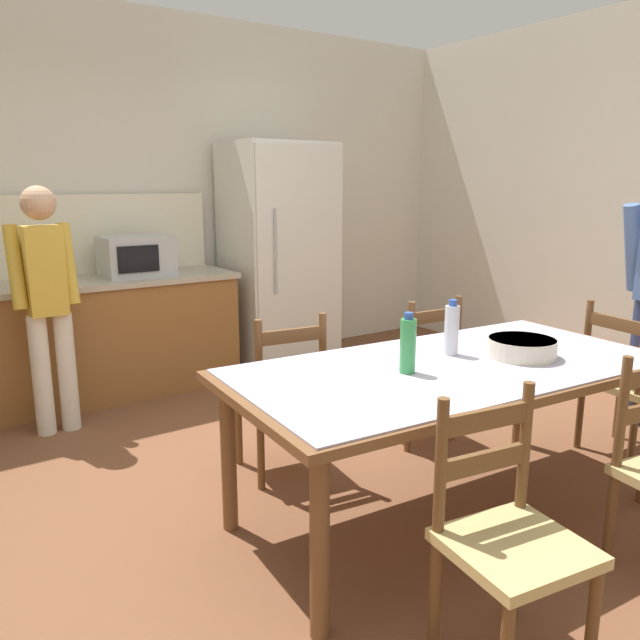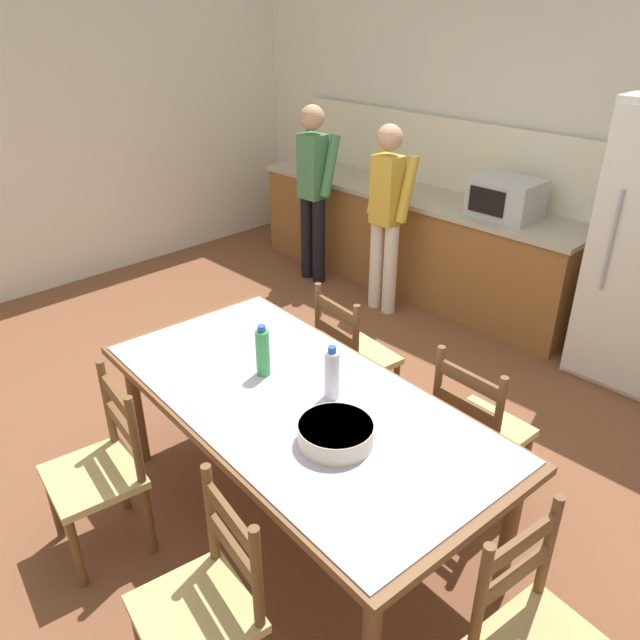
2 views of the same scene
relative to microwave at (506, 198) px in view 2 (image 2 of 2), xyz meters
name	(u,v)px [view 2 (image 2 of 2)]	position (x,y,z in m)	size (l,w,h in m)	color
ground_plane	(301,433)	(0.05, -2.21, -1.04)	(8.32, 8.32, 0.00)	brown
wall_back	(550,135)	(0.05, 0.45, 0.41)	(6.52, 0.12, 2.90)	silver
wall_left	(38,124)	(-3.21, -2.21, 0.41)	(0.12, 5.20, 2.90)	silver
kitchen_counter	(410,240)	(-0.91, 0.02, -0.59)	(3.23, 0.66, 0.89)	brown
counter_splashback	(437,152)	(-0.91, 0.33, 0.15)	(3.19, 0.03, 0.60)	#EFE8CB
microwave	(506,198)	(0.00, 0.00, 0.00)	(0.50, 0.39, 0.30)	#B2B7BC
dining_table	(297,409)	(0.55, -2.69, -0.35)	(2.17, 1.18, 0.76)	brown
bottle_near_centre	(263,352)	(0.29, -2.67, -0.15)	(0.07, 0.07, 0.27)	green
bottle_off_centre	(332,374)	(0.67, -2.57, -0.15)	(0.07, 0.07, 0.27)	silver
serving_bowl	(336,432)	(0.91, -2.79, -0.23)	(0.32, 0.32, 0.09)	beige
chair_side_far_left	(353,357)	(0.14, -1.85, -0.59)	(0.47, 0.45, 0.91)	brown
chair_side_near_left	(101,472)	(0.03, -3.45, -0.59)	(0.47, 0.46, 0.91)	brown
chair_side_far_right	(478,431)	(1.08, -1.92, -0.59)	(0.44, 0.42, 0.91)	brown
chair_side_near_right	(204,606)	(0.97, -3.52, -0.59)	(0.48, 0.47, 0.91)	brown
person_at_sink	(313,186)	(-1.63, -0.50, -0.14)	(0.40, 0.28, 1.60)	black
person_at_counter	(387,211)	(-0.75, -0.52, -0.16)	(0.39, 0.27, 1.56)	silver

